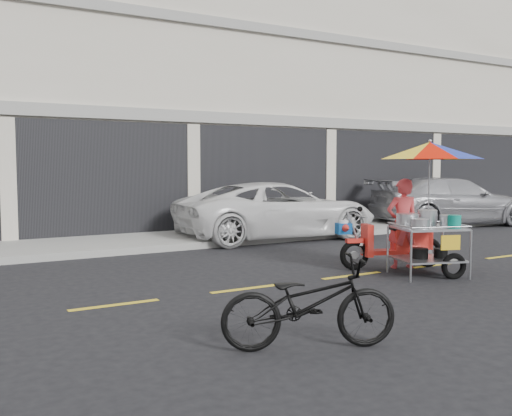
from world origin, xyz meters
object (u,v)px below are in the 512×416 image
silver_pickup (451,201)px  near_bicycle (309,303)px  food_vendor_rig (418,189)px  white_pickup (277,210)px

silver_pickup → near_bicycle: silver_pickup is taller
food_vendor_rig → white_pickup: bearing=104.3°
silver_pickup → food_vendor_rig: 8.34m
white_pickup → food_vendor_rig: (-0.34, -5.03, 0.72)m
silver_pickup → food_vendor_rig: bearing=141.1°
white_pickup → food_vendor_rig: size_ratio=2.24×
food_vendor_rig → near_bicycle: bearing=-130.6°
near_bicycle → food_vendor_rig: bearing=-36.9°
white_pickup → silver_pickup: size_ratio=1.01×
food_vendor_rig → silver_pickup: bearing=55.5°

